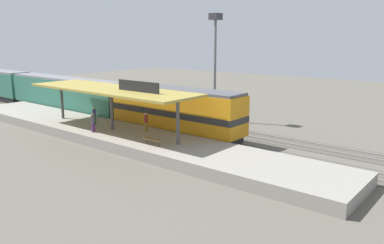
# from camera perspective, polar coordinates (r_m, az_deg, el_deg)

# --- Properties ---
(ground_plane) EXTENTS (120.00, 120.00, 0.00)m
(ground_plane) POSITION_cam_1_polar(r_m,az_deg,el_deg) (40.66, -4.39, -0.68)
(ground_plane) COLOR #5B564C
(track_near) EXTENTS (3.20, 110.00, 0.16)m
(track_near) POSITION_cam_1_polar(r_m,az_deg,el_deg) (39.27, -6.40, -1.14)
(track_near) COLOR #4E4941
(track_near) RESTS_ON ground
(track_far) EXTENTS (3.20, 110.00, 0.16)m
(track_far) POSITION_cam_1_polar(r_m,az_deg,el_deg) (42.52, -1.97, -0.04)
(track_far) COLOR #4E4941
(track_far) RESTS_ON ground
(platform) EXTENTS (6.00, 44.00, 0.90)m
(platform) POSITION_cam_1_polar(r_m,az_deg,el_deg) (36.21, -11.62, -1.79)
(platform) COLOR gray
(platform) RESTS_ON ground
(station_canopy) EXTENTS (5.20, 18.00, 4.70)m
(station_canopy) POSITION_cam_1_polar(r_m,az_deg,el_deg) (35.39, -11.81, 4.62)
(station_canopy) COLOR #47474C
(station_canopy) RESTS_ON platform
(platform_bench) EXTENTS (0.44, 1.70, 0.50)m
(platform_bench) POSITION_cam_1_polar(r_m,az_deg,el_deg) (30.29, -5.79, -2.61)
(platform_bench) COLOR #333338
(platform_bench) RESTS_ON platform
(locomotive) EXTENTS (2.93, 14.43, 4.44)m
(locomotive) POSITION_cam_1_polar(r_m,az_deg,el_deg) (36.35, -2.53, 1.67)
(locomotive) COLOR #28282D
(locomotive) RESTS_ON track_near
(passenger_carriage_front) EXTENTS (2.90, 20.00, 4.24)m
(passenger_carriage_front) POSITION_cam_1_polar(r_m,az_deg,el_deg) (50.05, -18.12, 3.88)
(passenger_carriage_front) COLOR #28282D
(passenger_carriage_front) RESTS_ON track_near
(freight_car) EXTENTS (2.80, 12.00, 3.54)m
(freight_car) POSITION_cam_1_polar(r_m,az_deg,el_deg) (43.05, -3.36, 2.73)
(freight_car) COLOR #28282D
(freight_car) RESTS_ON track_far
(light_mast) EXTENTS (1.10, 1.10, 11.70)m
(light_mast) POSITION_cam_1_polar(r_m,az_deg,el_deg) (42.48, 3.46, 11.32)
(light_mast) COLOR slate
(light_mast) RESTS_ON ground
(person_waiting) EXTENTS (0.34, 0.34, 1.71)m
(person_waiting) POSITION_cam_1_polar(r_m,az_deg,el_deg) (35.35, -14.42, 0.07)
(person_waiting) COLOR #663375
(person_waiting) RESTS_ON platform
(person_walking) EXTENTS (0.34, 0.34, 1.71)m
(person_walking) POSITION_cam_1_polar(r_m,az_deg,el_deg) (34.69, -6.83, 0.14)
(person_walking) COLOR olive
(person_walking) RESTS_ON platform
(person_boarding) EXTENTS (0.34, 0.34, 1.71)m
(person_boarding) POSITION_cam_1_polar(r_m,az_deg,el_deg) (38.42, -14.26, 1.03)
(person_boarding) COLOR #23603D
(person_boarding) RESTS_ON platform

